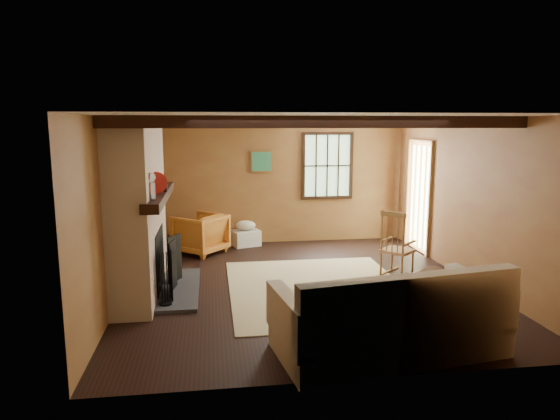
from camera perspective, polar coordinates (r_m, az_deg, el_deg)
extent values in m
plane|color=black|center=(7.34, 2.48, -8.55)|extent=(5.50, 5.50, 0.00)
cube|color=olive|center=(9.75, -0.37, 3.26)|extent=(5.00, 0.02, 2.40)
cube|color=olive|center=(4.43, 9.01, -4.78)|extent=(5.00, 0.02, 2.40)
cube|color=olive|center=(7.05, -17.87, 0.28)|extent=(0.02, 5.50, 2.40)
cube|color=olive|center=(7.89, 20.70, 1.09)|extent=(0.02, 5.50, 2.40)
cube|color=silver|center=(6.97, 2.63, 10.55)|extent=(5.00, 5.50, 0.02)
cube|color=black|center=(5.79, 4.82, 9.99)|extent=(5.00, 0.12, 0.14)
cube|color=black|center=(8.15, 1.07, 9.94)|extent=(5.00, 0.12, 0.14)
cube|color=black|center=(9.87, 5.44, 5.04)|extent=(1.02, 0.06, 1.32)
cube|color=#A2C99A|center=(9.90, 5.40, 5.06)|extent=(0.90, 0.01, 1.20)
cube|color=black|center=(9.88, 5.42, 5.05)|extent=(0.90, 0.03, 0.02)
cube|color=brown|center=(9.42, 15.57, 1.45)|extent=(0.06, 1.00, 2.06)
cube|color=#A2C99A|center=(9.43, 15.73, 1.45)|extent=(0.01, 0.80, 1.85)
cube|color=brown|center=(9.64, -2.13, 5.57)|extent=(0.42, 0.03, 0.42)
cube|color=#28796D|center=(9.63, -2.12, 5.56)|extent=(0.36, 0.01, 0.36)
cube|color=brown|center=(7.01, -15.86, 0.33)|extent=(0.50, 2.20, 2.40)
cube|color=black|center=(7.15, -15.02, -5.60)|extent=(0.38, 1.00, 0.85)
cube|color=#3D3D42|center=(7.23, -11.45, -8.80)|extent=(0.55, 1.80, 0.05)
cube|color=black|center=(6.95, -13.63, 1.60)|extent=(0.22, 2.30, 0.12)
cube|color=black|center=(6.73, -12.37, -6.98)|extent=(0.06, 0.34, 0.68)
cube|color=black|center=(7.07, -12.15, -6.17)|extent=(0.08, 0.34, 0.68)
cube|color=black|center=(7.40, -11.96, -5.43)|extent=(0.18, 0.31, 0.68)
cylinder|color=black|center=(6.60, -12.96, -10.37)|extent=(0.17, 0.17, 0.02)
cylinder|color=black|center=(6.47, -13.37, -7.73)|extent=(0.01, 0.01, 0.68)
cylinder|color=black|center=(6.49, -13.07, -7.65)|extent=(0.01, 0.01, 0.68)
cylinder|color=black|center=(6.52, -12.77, -7.57)|extent=(0.01, 0.01, 0.68)
cylinder|color=white|center=(6.15, -14.49, 2.10)|extent=(0.10, 0.10, 0.21)
sphere|color=white|center=(6.14, -14.56, 3.62)|extent=(0.12, 0.12, 0.12)
cylinder|color=#A31912|center=(6.65, -14.02, 3.03)|extent=(0.29, 0.12, 0.29)
cube|color=black|center=(6.94, -13.75, 2.60)|extent=(0.23, 0.15, 0.13)
cylinder|color=black|center=(7.43, -13.37, 3.00)|extent=(0.08, 0.08, 0.10)
cylinder|color=black|center=(7.48, -13.33, 2.93)|extent=(0.07, 0.07, 0.07)
cube|color=#CCBE88|center=(7.19, 4.36, -8.94)|extent=(2.50, 3.00, 0.01)
cube|color=tan|center=(7.86, 13.26, -4.54)|extent=(0.58, 0.59, 0.04)
cube|color=brown|center=(7.59, 12.82, -0.48)|extent=(0.30, 0.33, 0.07)
cylinder|color=brown|center=(7.99, 14.92, -5.82)|extent=(0.03, 0.03, 0.39)
cylinder|color=brown|center=(8.14, 12.67, -5.44)|extent=(0.03, 0.03, 0.39)
cylinder|color=brown|center=(7.68, 13.77, -6.39)|extent=(0.03, 0.03, 0.39)
cylinder|color=brown|center=(7.84, 11.46, -5.98)|extent=(0.03, 0.03, 0.39)
cylinder|color=brown|center=(7.56, 13.92, -2.74)|extent=(0.03, 0.03, 0.66)
cylinder|color=brown|center=(7.72, 11.59, -2.39)|extent=(0.03, 0.03, 0.66)
cylinder|color=brown|center=(7.60, 13.32, -2.78)|extent=(0.02, 0.02, 0.55)
cylinder|color=brown|center=(7.64, 12.74, -2.69)|extent=(0.02, 0.02, 0.55)
cylinder|color=brown|center=(7.68, 12.16, -2.61)|extent=(0.02, 0.02, 0.55)
cube|color=brown|center=(7.74, 14.58, -3.68)|extent=(0.30, 0.27, 0.03)
cube|color=brown|center=(7.91, 12.06, -3.29)|extent=(0.30, 0.27, 0.03)
cube|color=brown|center=(7.89, 14.30, -7.43)|extent=(0.58, 0.52, 0.03)
cube|color=brown|center=(8.04, 12.03, -7.01)|extent=(0.58, 0.52, 0.03)
cube|color=beige|center=(5.36, 12.25, -13.00)|extent=(2.39, 1.36, 0.50)
cube|color=beige|center=(4.88, 14.89, -10.72)|extent=(2.26, 0.52, 0.62)
cube|color=beige|center=(4.87, 0.94, -12.27)|extent=(0.31, 1.03, 0.45)
cube|color=beige|center=(5.86, 21.70, -9.14)|extent=(0.31, 1.03, 0.45)
ellipsoid|color=beige|center=(5.61, 16.95, -8.12)|extent=(0.42, 0.20, 0.41)
cylinder|color=brown|center=(9.75, -13.04, -3.80)|extent=(0.40, 0.12, 0.12)
cylinder|color=brown|center=(9.74, -12.29, -3.79)|extent=(0.40, 0.12, 0.12)
cylinder|color=brown|center=(9.73, -11.54, -3.77)|extent=(0.40, 0.12, 0.12)
cylinder|color=brown|center=(9.73, -13.07, -3.12)|extent=(0.40, 0.12, 0.12)
cylinder|color=brown|center=(9.72, -12.32, -3.11)|extent=(0.40, 0.12, 0.12)
cylinder|color=brown|center=(9.71, -11.56, -3.09)|extent=(0.40, 0.12, 0.12)
cube|color=white|center=(9.62, -3.94, -3.20)|extent=(0.60, 0.52, 0.30)
ellipsoid|color=beige|center=(9.57, -3.96, -1.77)|extent=(0.40, 0.32, 0.19)
imported|color=#BF6026|center=(9.09, -9.11, -2.70)|extent=(1.11, 1.10, 0.72)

